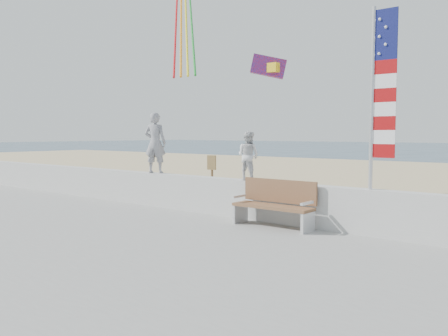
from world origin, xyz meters
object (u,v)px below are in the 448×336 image
(child, at_px, (248,156))
(flag, at_px, (379,90))
(bench, at_px, (275,203))
(adult, at_px, (155,143))

(child, relative_size, flag, 0.33)
(bench, height_order, flag, flag)
(adult, distance_m, bench, 4.40)
(adult, height_order, flag, flag)
(child, distance_m, bench, 1.49)
(child, bearing_deg, bench, 156.37)
(bench, bearing_deg, adult, 173.82)
(adult, relative_size, child, 1.46)
(child, xyz_separation_m, bench, (1.04, -0.45, -0.96))
(adult, bearing_deg, bench, 149.72)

